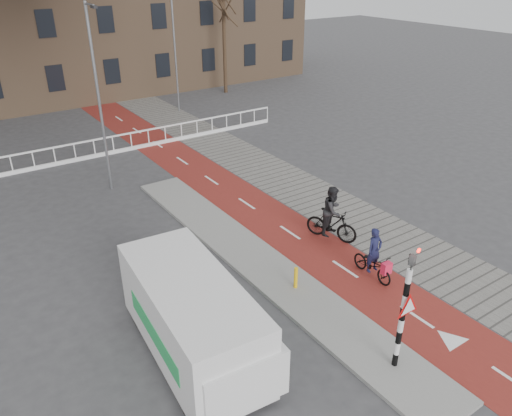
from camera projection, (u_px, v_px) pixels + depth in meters
ground at (355, 317)px, 14.48m from camera, size 120.00×120.00×0.00m
bike_lane at (222, 188)px, 22.60m from camera, size 2.50×60.00×0.01m
sidewalk at (272, 174)px, 24.01m from camera, size 3.00×60.00×0.01m
curb_island at (257, 261)px, 17.05m from camera, size 1.80×16.00×0.12m
traffic_signal at (405, 306)px, 11.79m from camera, size 0.80×0.80×3.68m
bollard at (296, 278)px, 15.45m from camera, size 0.12×0.12×0.71m
cyclist_near at (373, 261)px, 16.06m from camera, size 0.65×1.69×1.76m
cyclist_far at (332, 218)px, 18.11m from camera, size 1.34×2.03×2.10m
van at (192, 316)px, 12.69m from camera, size 2.48×5.36×2.24m
railing at (34, 164)px, 24.35m from camera, size 28.00×0.10×0.99m
tree_right at (225, 44)px, 36.82m from camera, size 0.27×0.27×7.21m
streetlight_near at (99, 103)px, 20.74m from camera, size 0.12×0.12×7.87m
streetlight_right at (174, 43)px, 31.87m from camera, size 0.12×0.12×8.84m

